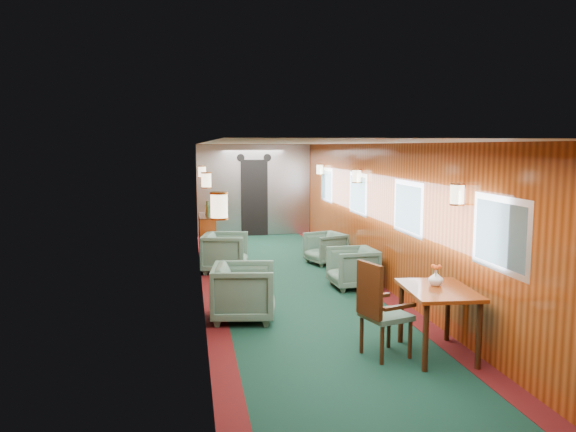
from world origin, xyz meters
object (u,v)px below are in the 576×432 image
object	(u,v)px
dining_table	(438,299)
armchair_right_near	(353,268)
credenza	(207,238)
armchair_left_far	(225,252)
side_chair	(379,306)
armchair_right_far	(325,248)
armchair_left_near	(244,292)

from	to	relation	value
dining_table	armchair_right_near	size ratio (longest dim) A/B	1.47
credenza	armchair_left_far	world-z (taller)	credenza
side_chair	armchair_right_near	distance (m)	3.13
armchair_left_far	armchair_right_near	world-z (taller)	armchair_left_far
dining_table	armchair_left_far	bearing A→B (deg)	118.96
side_chair	armchair_right_far	distance (m)	5.06
armchair_right_near	armchair_right_far	world-z (taller)	armchair_right_near
armchair_right_far	dining_table	bearing A→B (deg)	-17.77
dining_table	armchair_right_far	xyz separation A→B (m)	(-0.07, 5.06, -0.33)
dining_table	armchair_left_far	distance (m)	5.12
credenza	armchair_right_far	distance (m)	2.40
armchair_right_near	armchair_left_near	bearing A→B (deg)	-57.43
dining_table	armchair_right_near	bearing A→B (deg)	96.09
dining_table	side_chair	distance (m)	0.69
side_chair	armchair_left_near	xyz separation A→B (m)	(-1.35, 1.63, -0.21)
side_chair	armchair_left_near	size ratio (longest dim) A/B	1.29
dining_table	armchair_left_near	distance (m)	2.65
credenza	armchair_right_near	bearing A→B (deg)	-47.16
armchair_left_far	armchair_right_far	distance (m)	2.07
side_chair	armchair_right_near	size ratio (longest dim) A/B	1.47
side_chair	dining_table	bearing A→B (deg)	-21.11
armchair_right_near	armchair_left_far	bearing A→B (deg)	-131.05
dining_table	credenza	size ratio (longest dim) A/B	0.88
armchair_left_near	dining_table	bearing A→B (deg)	-121.32
armchair_left_near	armchair_left_far	size ratio (longest dim) A/B	1.04
dining_table	side_chair	xyz separation A→B (m)	(-0.68, 0.04, -0.06)
dining_table	armchair_right_near	distance (m)	3.12
side_chair	credenza	world-z (taller)	credenza
dining_table	credenza	distance (m)	6.10
credenza	armchair_right_near	xyz separation A→B (m)	(2.32, -2.50, -0.16)
armchair_left_near	armchair_left_far	bearing A→B (deg)	9.60
credenza	armchair_left_far	bearing A→B (deg)	-72.49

